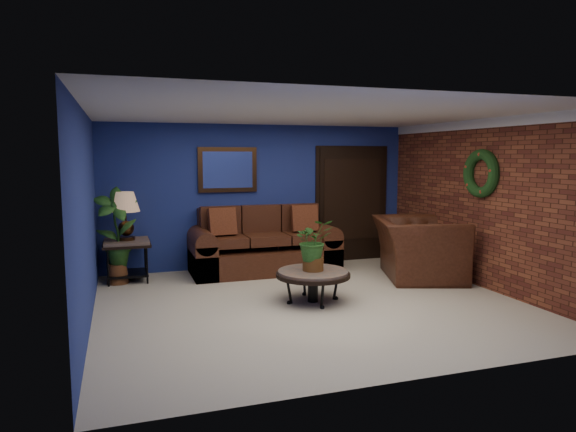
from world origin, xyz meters
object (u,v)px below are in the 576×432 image
object	(u,v)px
sofa	(263,250)
armchair	(418,248)
table_lamp	(125,210)
side_chair	(280,235)
coffee_table	(313,275)
end_table	(127,250)

from	to	relation	value
sofa	armchair	bearing A→B (deg)	-29.94
table_lamp	side_chair	world-z (taller)	table_lamp
coffee_table	side_chair	xyz separation A→B (m)	(0.18, 2.07, 0.22)
sofa	side_chair	bearing A→B (deg)	5.85
sofa	end_table	world-z (taller)	sofa
end_table	armchair	xyz separation A→B (m)	(4.45, -1.24, -0.02)
coffee_table	end_table	xyz separation A→B (m)	(-2.35, 2.00, 0.13)
end_table	side_chair	size ratio (longest dim) A/B	0.68
sofa	armchair	size ratio (longest dim) A/B	1.66
coffee_table	sofa	bearing A→B (deg)	93.79
coffee_table	table_lamp	distance (m)	3.17
sofa	table_lamp	size ratio (longest dim) A/B	3.39
sofa	table_lamp	distance (m)	2.34
side_chair	armchair	xyz separation A→B (m)	(1.92, -1.32, -0.11)
end_table	side_chair	distance (m)	2.53
end_table	armchair	world-z (taller)	armchair
sofa	coffee_table	xyz separation A→B (m)	(0.14, -2.04, 0.01)
end_table	table_lamp	distance (m)	0.62
coffee_table	table_lamp	bearing A→B (deg)	139.69
end_table	armchair	bearing A→B (deg)	-15.61
sofa	end_table	xyz separation A→B (m)	(-2.22, -0.04, 0.14)
coffee_table	table_lamp	size ratio (longest dim) A/B	1.38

